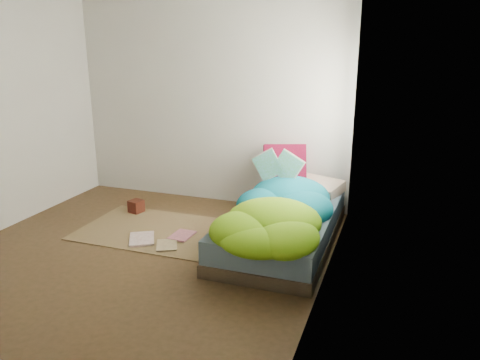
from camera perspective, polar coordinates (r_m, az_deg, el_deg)
name	(u,v)px	position (r m, az deg, el deg)	size (l,w,h in m)	color
ground	(141,253)	(4.69, -11.92, -8.74)	(3.50, 3.50, 0.00)	#3E2E18
room_walls	(132,83)	(4.27, -13.03, 11.44)	(3.54, 3.54, 2.62)	beige
bed	(283,227)	(4.79, 5.21, -5.67)	(1.00, 2.00, 0.34)	#342A1C
duvet	(278,201)	(4.47, 4.62, -2.63)	(0.96, 1.84, 0.34)	#086382
rug	(156,230)	(5.19, -10.22, -6.03)	(1.60, 1.10, 0.01)	brown
pillow_floral	(318,187)	(5.35, 9.43, -0.80)	(0.54, 0.33, 0.12)	beige
pillow_magenta	(285,166)	(5.48, 5.46, 1.76)	(0.49, 0.15, 0.49)	#4E051B
open_book	(278,157)	(4.91, 4.60, 2.84)	(0.45, 0.10, 0.27)	#2C8736
wooden_box	(136,206)	(5.73, -12.55, -3.14)	(0.15, 0.15, 0.15)	#38160C
floor_book_a	(129,240)	(4.95, -13.33, -7.12)	(0.25, 0.34, 0.03)	silver
floor_book_b	(173,234)	(5.00, -8.17, -6.56)	(0.21, 0.28, 0.03)	#CD7684
floor_book_c	(156,246)	(4.77, -10.14, -7.90)	(0.20, 0.28, 0.02)	tan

